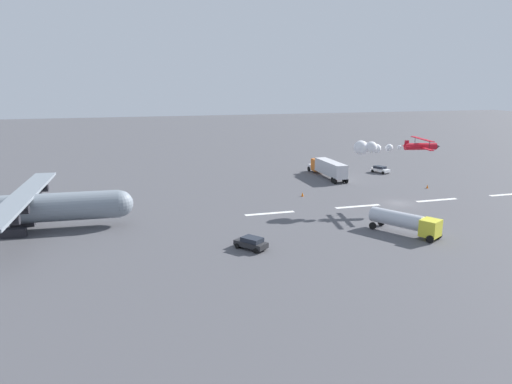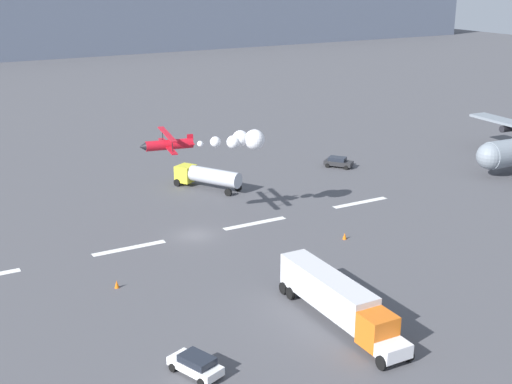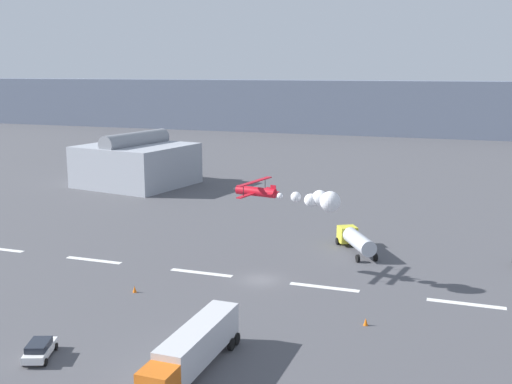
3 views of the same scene
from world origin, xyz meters
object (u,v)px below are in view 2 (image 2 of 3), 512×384
at_px(fuel_tanker_truck, 207,176).
at_px(airport_staff_sedan, 338,162).
at_px(traffic_cone_near, 117,284).
at_px(semi_truck_orange, 337,298).
at_px(stunt_biplane_red, 225,141).
at_px(traffic_cone_far, 345,236).
at_px(followme_car_yellow, 196,364).

relative_size(fuel_tanker_truck, airport_staff_sedan, 2.17).
distance_m(airport_staff_sedan, traffic_cone_near, 47.79).
bearing_deg(airport_staff_sedan, semi_truck_orange, -125.84).
relative_size(semi_truck_orange, airport_staff_sedan, 3.53).
bearing_deg(fuel_tanker_truck, semi_truck_orange, -99.21).
distance_m(stunt_biplane_red, fuel_tanker_truck, 16.02).
bearing_deg(traffic_cone_far, fuel_tanker_truck, 102.66).
height_order(followme_car_yellow, traffic_cone_near, followme_car_yellow).
bearing_deg(traffic_cone_near, traffic_cone_far, -1.15).
distance_m(fuel_tanker_truck, traffic_cone_far, 24.40).
height_order(stunt_biplane_red, traffic_cone_near, stunt_biplane_red).
relative_size(fuel_tanker_truck, followme_car_yellow, 2.07).
distance_m(semi_truck_orange, fuel_tanker_truck, 38.86).
distance_m(semi_truck_orange, followme_car_yellow, 13.71).
relative_size(traffic_cone_near, traffic_cone_far, 1.00).
height_order(followme_car_yellow, airport_staff_sedan, same).
xyz_separation_m(stunt_biplane_red, followme_car_yellow, (-15.93, -26.62, -9.08)).
height_order(semi_truck_orange, traffic_cone_near, semi_truck_orange).
bearing_deg(semi_truck_orange, airport_staff_sedan, 54.16).
distance_m(stunt_biplane_red, airport_staff_sedan, 29.98).
xyz_separation_m(stunt_biplane_red, traffic_cone_near, (-16.43, -10.01, -9.52)).
relative_size(followme_car_yellow, airport_staff_sedan, 1.05).
height_order(fuel_tanker_truck, traffic_cone_far, fuel_tanker_truck).
height_order(semi_truck_orange, followme_car_yellow, semi_truck_orange).
xyz_separation_m(followme_car_yellow, traffic_cone_far, (25.12, 16.09, -0.44)).
bearing_deg(airport_staff_sedan, traffic_cone_far, -124.20).
bearing_deg(semi_truck_orange, traffic_cone_far, 51.62).
bearing_deg(stunt_biplane_red, traffic_cone_far, -48.86).
bearing_deg(followme_car_yellow, airport_staff_sedan, 43.99).
relative_size(semi_truck_orange, followme_car_yellow, 3.36).
height_order(followme_car_yellow, traffic_cone_far, followme_car_yellow).
bearing_deg(fuel_tanker_truck, traffic_cone_far, -77.34).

